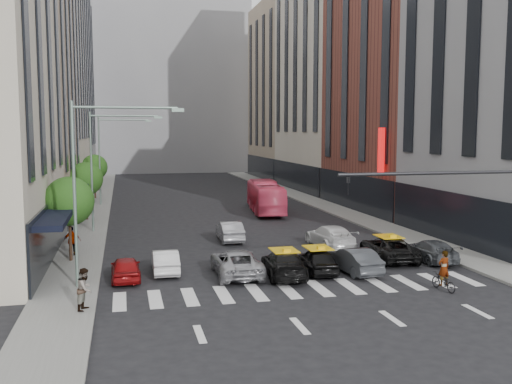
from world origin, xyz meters
TOP-DOWN VIEW (x-y plane):
  - ground at (0.00, 0.00)m, footprint 160.00×160.00m
  - sidewalk_left at (-11.50, 30.00)m, footprint 3.00×96.00m
  - sidewalk_right at (11.50, 30.00)m, footprint 3.00×96.00m
  - building_left_b at (-17.00, 28.00)m, footprint 8.00×16.00m
  - building_left_c at (-17.00, 46.00)m, footprint 8.00×20.00m
  - building_left_d at (-17.00, 65.00)m, footprint 8.00×18.00m
  - building_right_a at (17.00, 10.00)m, footprint 8.00×16.00m
  - building_right_b at (17.00, 27.00)m, footprint 8.00×18.00m
  - building_right_c at (17.00, 46.00)m, footprint 8.00×20.00m
  - building_right_d at (17.00, 65.00)m, footprint 8.00×18.00m
  - building_far at (0.00, 85.00)m, footprint 30.00×10.00m
  - tree_near at (-11.80, 10.00)m, footprint 2.88×2.88m
  - tree_mid at (-11.80, 26.00)m, footprint 2.88×2.88m
  - tree_far at (-11.80, 42.00)m, footprint 2.88×2.88m
  - streetlamp_near at (-10.04, 4.00)m, footprint 5.38×0.25m
  - streetlamp_mid at (-10.04, 20.00)m, footprint 5.38×0.25m
  - streetlamp_far at (-10.04, 36.00)m, footprint 5.38×0.25m
  - traffic_signal at (7.69, -1.00)m, footprint 10.10×0.20m
  - liberty_sign at (12.60, 20.00)m, footprint 0.30×0.70m
  - car_red at (-8.68, 5.27)m, footprint 1.54×3.70m
  - car_white_front at (-6.57, 6.38)m, footprint 1.41×3.93m
  - car_silver at (-2.90, 4.88)m, footprint 2.50×5.16m
  - taxi_left at (-0.49, 4.07)m, footprint 2.49×5.04m
  - taxi_center at (1.55, 4.49)m, footprint 1.94×4.12m
  - car_grey_mid at (3.49, 4.06)m, footprint 1.86×4.34m
  - taxi_right at (6.70, 6.40)m, footprint 2.83×5.31m
  - car_grey_curb at (9.03, 5.59)m, footprint 1.88×4.45m
  - car_row2_left at (-1.47, 14.46)m, footprint 1.61×4.34m
  - car_row2_right at (4.65, 10.80)m, footprint 2.29×5.18m
  - bus at (4.43, 27.59)m, footprint 3.74×10.85m
  - motorcycle at (6.34, -0.24)m, footprint 0.82×1.75m
  - rider at (6.34, -0.24)m, footprint 0.68×0.50m
  - pedestrian_near at (-10.40, 0.13)m, footprint 0.94×1.05m
  - pedestrian_far at (-11.84, 11.47)m, footprint 1.04×0.45m

SIDE VIEW (x-z plane):
  - ground at x=0.00m, z-range 0.00..0.00m
  - sidewalk_left at x=-11.50m, z-range 0.00..0.15m
  - sidewalk_right at x=11.50m, z-range 0.00..0.15m
  - motorcycle at x=6.34m, z-range 0.00..0.88m
  - car_red at x=-8.68m, z-range 0.00..1.25m
  - car_grey_curb at x=9.03m, z-range 0.00..1.28m
  - car_white_front at x=-6.57m, z-range 0.00..1.29m
  - taxi_center at x=1.55m, z-range 0.00..1.36m
  - car_grey_mid at x=3.49m, z-range 0.00..1.39m
  - taxi_left at x=-0.49m, z-range 0.00..1.41m
  - car_row2_left at x=-1.47m, z-range 0.00..1.42m
  - car_silver at x=-2.90m, z-range 0.00..1.42m
  - taxi_right at x=6.70m, z-range 0.00..1.42m
  - car_row2_right at x=4.65m, z-range 0.00..1.48m
  - pedestrian_far at x=-11.84m, z-range 0.15..1.92m
  - pedestrian_near at x=-10.40m, z-range 0.15..1.95m
  - bus at x=4.43m, z-range 0.00..2.96m
  - rider at x=6.34m, z-range 0.88..2.60m
  - tree_near at x=-11.80m, z-range 1.18..6.13m
  - tree_mid at x=-11.80m, z-range 1.18..6.13m
  - tree_far at x=-11.80m, z-range 1.18..6.13m
  - traffic_signal at x=7.69m, z-range 1.47..7.47m
  - streetlamp_near at x=-10.04m, z-range 1.40..10.40m
  - streetlamp_mid at x=-10.04m, z-range 1.40..10.40m
  - streetlamp_far at x=-10.04m, z-range 1.40..10.40m
  - liberty_sign at x=12.60m, z-range 4.00..8.00m
  - building_left_b at x=-17.00m, z-range 0.00..24.00m
  - building_right_b at x=17.00m, z-range 0.00..26.00m
  - building_right_d at x=17.00m, z-range 0.00..28.00m
  - building_left_d at x=-17.00m, z-range 0.00..30.00m
  - building_right_a at x=17.00m, z-range 0.00..32.00m
  - building_left_c at x=-17.00m, z-range 0.00..36.00m
  - building_far at x=0.00m, z-range 0.00..36.00m
  - building_right_c at x=17.00m, z-range 0.00..40.00m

